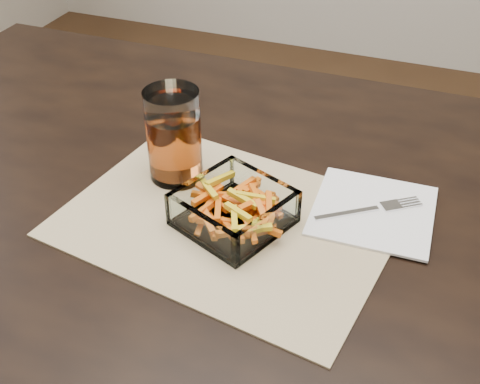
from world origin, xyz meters
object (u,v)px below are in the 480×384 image
object	(u,v)px
dining_table	(270,246)
glass_bowl	(234,211)
tumbler	(174,138)
fork	(372,209)

from	to	relation	value
dining_table	glass_bowl	world-z (taller)	glass_bowl
dining_table	tumbler	world-z (taller)	tumbler
tumbler	glass_bowl	bearing A→B (deg)	-31.61
tumbler	fork	distance (m)	0.31
glass_bowl	dining_table	bearing A→B (deg)	63.23
fork	tumbler	bearing A→B (deg)	-122.65
tumbler	fork	size ratio (longest dim) A/B	1.03
dining_table	tumbler	size ratio (longest dim) A/B	11.05
glass_bowl	tumbler	world-z (taller)	tumbler
glass_bowl	tumbler	bearing A→B (deg)	148.39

